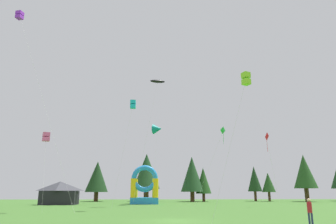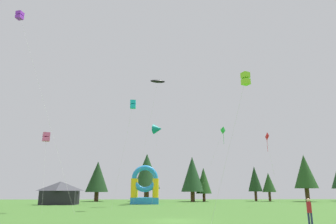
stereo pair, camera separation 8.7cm
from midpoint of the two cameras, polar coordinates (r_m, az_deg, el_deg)
name	(u,v)px [view 2 (the right image)]	position (r m, az deg, el deg)	size (l,w,h in m)	color
ground_plane	(174,221)	(26.23, 1.16, -19.50)	(120.00, 120.00, 0.00)	#3D6B28
kite_pink_box	(46,137)	(39.53, -21.54, -4.31)	(1.60, 2.64, 9.07)	#EA599E
kite_teal_delta	(158,129)	(55.29, -1.87, -3.16)	(2.12, 3.18, 13.91)	#0C7F7A
kite_lime_box	(245,79)	(24.45, 14.23, 5.94)	(3.74, 1.96, 11.18)	#8CD826
kite_green_diamond	(223,132)	(48.34, 10.24, -3.59)	(5.09, 1.09, 11.72)	green
kite_black_parafoil	(158,81)	(54.55, -1.86, 5.67)	(5.21, 2.86, 21.52)	black
kite_cyan_box	(133,105)	(42.43, -6.43, 1.38)	(2.71, 0.74, 14.36)	#19B7CC
kite_red_diamond	(266,137)	(52.57, 17.77, -4.47)	(2.78, 3.73, 11.31)	red
kite_purple_box	(20,16)	(46.46, -25.66, 15.71)	(10.07, 2.98, 25.10)	purple
person_near_camera	(309,210)	(24.20, 24.76, -16.09)	(0.43, 0.43, 1.85)	navy
inflatable_red_slide	(145,190)	(57.29, -4.25, -14.12)	(4.93, 3.90, 6.76)	#268CD8
festival_tent	(60,193)	(57.76, -19.30, -13.95)	(5.91, 3.46, 3.86)	black
tree_row_1	(97,177)	(71.96, -12.88, -11.59)	(5.03, 5.03, 8.68)	#4C331E
tree_row_2	(147,171)	(71.75, -3.90, -10.89)	(6.09, 6.09, 10.56)	#4C331E
tree_row_3	(192,174)	(69.14, 4.55, -11.39)	(4.95, 4.95, 9.61)	#4C331E
tree_row_4	(204,181)	(69.84, 6.64, -12.49)	(3.39, 3.39, 7.24)	#4C331E
tree_row_5	(255,179)	(74.69, 15.77, -11.83)	(3.17, 3.17, 7.73)	#4C331E
tree_row_6	(269,183)	(74.52, 18.15, -12.29)	(2.99, 2.99, 6.21)	#4C331E
tree_row_7	(305,172)	(75.48, 24.01, -10.03)	(4.95, 4.95, 10.06)	#4C331E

